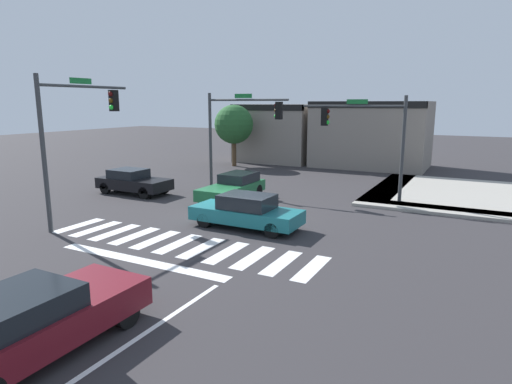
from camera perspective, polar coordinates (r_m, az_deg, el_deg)
The scene contains 13 objects.
ground_plane at distance 20.00m, azimuth -2.25°, elevation -3.19°, with size 120.00×120.00×0.00m, color #302D30.
crosswalk_near at distance 16.42m, azimuth -10.16°, elevation -6.66°, with size 11.00×2.43×0.01m.
bike_detector_marking at distance 12.36m, azimuth -16.36°, elevation -13.22°, with size 1.15×1.15×0.01m.
curb_corner_northeast at distance 26.67m, azimuth 24.63°, elevation -0.35°, with size 10.00×10.60×0.15m.
storefront_row at distance 37.35m, azimuth 10.06°, elevation 7.53°, with size 15.87×5.89×5.22m.
traffic_signal_northeast at distance 23.49m, azimuth 14.07°, elevation 7.96°, with size 5.46×0.32×5.46m.
traffic_signal_northwest at distance 25.30m, azimuth -2.25°, elevation 8.95°, with size 5.14×0.32×5.67m.
traffic_signal_southwest at distance 19.78m, azimuth -22.50°, elevation 8.29°, with size 0.32×4.66×6.18m.
car_green at distance 23.07m, azimuth -2.97°, elevation 0.63°, with size 1.73×4.46×1.41m.
car_teal at distance 18.02m, azimuth -1.27°, elevation -2.54°, with size 4.61×1.76×1.41m.
car_maroon at distance 10.26m, azimuth -27.33°, elevation -14.75°, with size 1.94×4.78×1.46m.
car_black at distance 25.81m, azimuth -15.78°, elevation 1.34°, with size 4.27×1.83×1.39m.
roadside_tree at distance 35.77m, azimuth -2.91°, elevation 8.79°, with size 3.14×3.14×4.97m.
Camera 1 is at (9.69, -16.75, 5.08)m, focal length 30.61 mm.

